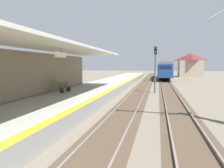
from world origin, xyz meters
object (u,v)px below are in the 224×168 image
at_px(platform_bench, 64,86).
at_px(distant_trackside_house, 190,65).
at_px(approaching_train, 164,69).
at_px(rail_signal_post, 155,65).

relative_size(platform_bench, distant_trackside_house, 0.24).
relative_size(approaching_train, platform_bench, 12.25).
bearing_deg(rail_signal_post, approaching_train, 86.13).
distance_m(platform_bench, distant_trackside_house, 44.73).
height_order(approaching_train, distant_trackside_house, distant_trackside_house).
bearing_deg(distant_trackside_house, rail_signal_post, -104.54).
xyz_separation_m(approaching_train, distant_trackside_house, (7.23, 9.89, 1.16)).
height_order(rail_signal_post, distant_trackside_house, distant_trackside_house).
relative_size(rail_signal_post, platform_bench, 3.25).
xyz_separation_m(rail_signal_post, distant_trackside_house, (8.88, 34.22, 0.14)).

